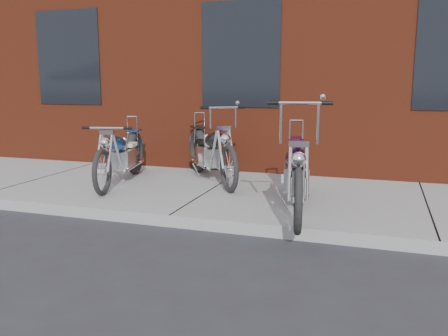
% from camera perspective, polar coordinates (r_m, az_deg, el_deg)
% --- Properties ---
extents(ground, '(120.00, 120.00, 0.00)m').
position_cam_1_polar(ground, '(5.82, -6.60, -7.10)').
color(ground, '#2B2B2E').
rests_on(ground, ground).
extents(sidewalk, '(22.00, 3.00, 0.15)m').
position_cam_1_polar(sidewalk, '(7.13, -1.53, -3.15)').
color(sidewalk, '#9E9C9A').
rests_on(sidewalk, ground).
extents(chopper_purple, '(0.73, 2.44, 1.38)m').
position_cam_1_polar(chopper_purple, '(5.90, 8.71, -0.94)').
color(chopper_purple, black).
rests_on(chopper_purple, sidewalk).
extents(chopper_blue, '(0.73, 2.28, 1.01)m').
position_cam_1_polar(chopper_blue, '(7.68, -12.25, 1.34)').
color(chopper_blue, black).
rests_on(chopper_blue, sidewalk).
extents(chopper_third, '(1.54, 2.02, 1.24)m').
position_cam_1_polar(chopper_third, '(7.69, -1.57, 1.75)').
color(chopper_third, black).
rests_on(chopper_third, sidewalk).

